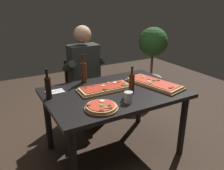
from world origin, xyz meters
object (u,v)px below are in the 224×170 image
at_px(dining_table, 114,99).
at_px(seated_diner, 85,72).
at_px(tumbler_near_camera, 128,97).
at_px(diner_chair, 83,87).
at_px(pizza_round_far, 101,107).
at_px(pizza_rectangular_left, 154,83).
at_px(oil_bottle_amber, 48,87).
at_px(vinegar_bottle_green, 84,72).
at_px(pizza_rectangular_front, 105,88).
at_px(wine_bottle_dark, 132,83).
at_px(potted_plant_corner, 152,53).

bearing_deg(dining_table, seated_diner, 90.83).
xyz_separation_m(tumbler_near_camera, diner_chair, (0.01, 1.15, -0.30)).
height_order(pizza_round_far, seated_diner, seated_diner).
bearing_deg(pizza_rectangular_left, pizza_round_far, -162.78).
height_order(oil_bottle_amber, vinegar_bottle_green, vinegar_bottle_green).
xyz_separation_m(oil_bottle_amber, seated_diner, (0.63, 0.59, -0.11)).
xyz_separation_m(pizza_rectangular_front, wine_bottle_dark, (0.19, -0.20, 0.09)).
height_order(tumbler_near_camera, diner_chair, diner_chair).
height_order(dining_table, diner_chair, diner_chair).
distance_m(pizza_rectangular_left, vinegar_bottle_green, 0.80).
bearing_deg(tumbler_near_camera, seated_diner, 89.43).
bearing_deg(wine_bottle_dark, dining_table, 132.24).
distance_m(tumbler_near_camera, potted_plant_corner, 2.12).
height_order(pizza_rectangular_left, seated_diner, seated_diner).
relative_size(diner_chair, potted_plant_corner, 0.74).
xyz_separation_m(pizza_rectangular_front, pizza_round_far, (-0.24, -0.37, -0.00)).
xyz_separation_m(pizza_rectangular_front, seated_diner, (0.06, 0.67, -0.02)).
relative_size(pizza_rectangular_front, vinegar_bottle_green, 1.78).
distance_m(oil_bottle_amber, diner_chair, 1.02).
distance_m(pizza_round_far, tumbler_near_camera, 0.28).
height_order(wine_bottle_dark, tumbler_near_camera, wine_bottle_dark).
bearing_deg(tumbler_near_camera, vinegar_bottle_green, 102.05).
height_order(pizza_rectangular_front, vinegar_bottle_green, vinegar_bottle_green).
distance_m(oil_bottle_amber, tumbler_near_camera, 0.76).
xyz_separation_m(vinegar_bottle_green, potted_plant_corner, (1.64, 0.81, -0.13)).
relative_size(oil_bottle_amber, potted_plant_corner, 0.25).
bearing_deg(pizza_round_far, vinegar_bottle_green, 79.17).
bearing_deg(tumbler_near_camera, pizza_round_far, -177.98).
bearing_deg(oil_bottle_amber, tumbler_near_camera, -35.57).
bearing_deg(seated_diner, wine_bottle_dark, -81.35).
relative_size(pizza_rectangular_left, diner_chair, 0.79).
height_order(wine_bottle_dark, diner_chair, wine_bottle_dark).
relative_size(wine_bottle_dark, potted_plant_corner, 0.24).
relative_size(diner_chair, seated_diner, 0.65).
height_order(pizza_rectangular_left, pizza_round_far, same).
bearing_deg(pizza_round_far, potted_plant_corner, 40.52).
xyz_separation_m(oil_bottle_amber, diner_chair, (0.63, 0.71, -0.37)).
height_order(dining_table, vinegar_bottle_green, vinegar_bottle_green).
height_order(diner_chair, seated_diner, seated_diner).
distance_m(pizza_rectangular_front, vinegar_bottle_green, 0.36).
bearing_deg(tumbler_near_camera, diner_chair, 89.49).
bearing_deg(potted_plant_corner, vinegar_bottle_green, -153.61).
height_order(oil_bottle_amber, diner_chair, oil_bottle_amber).
bearing_deg(pizza_rectangular_left, potted_plant_corner, 51.84).
bearing_deg(pizza_rectangular_left, oil_bottle_amber, 169.16).
bearing_deg(wine_bottle_dark, pizza_rectangular_front, 133.10).
bearing_deg(pizza_rectangular_left, tumbler_near_camera, -154.88).
distance_m(wine_bottle_dark, tumbler_near_camera, 0.22).
bearing_deg(pizza_rectangular_left, vinegar_bottle_green, 143.88).
bearing_deg(diner_chair, wine_bottle_dark, -82.39).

